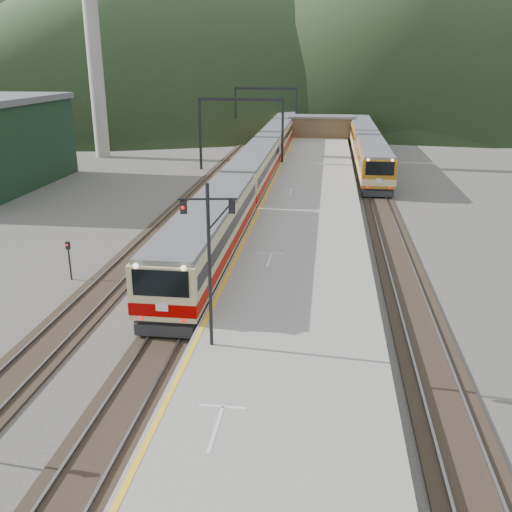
# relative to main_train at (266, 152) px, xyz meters

# --- Properties ---
(track_main) EXTENTS (2.60, 200.00, 0.23)m
(track_main) POSITION_rel_main_train_xyz_m (0.00, -15.09, -2.03)
(track_main) COLOR black
(track_main) RESTS_ON ground
(track_far) EXTENTS (2.60, 200.00, 0.23)m
(track_far) POSITION_rel_main_train_xyz_m (-5.00, -15.09, -2.03)
(track_far) COLOR black
(track_far) RESTS_ON ground
(track_second) EXTENTS (2.60, 200.00, 0.23)m
(track_second) POSITION_rel_main_train_xyz_m (11.50, -15.09, -2.03)
(track_second) COLOR black
(track_second) RESTS_ON ground
(platform) EXTENTS (8.00, 100.00, 1.00)m
(platform) POSITION_rel_main_train_xyz_m (5.60, -17.09, -1.59)
(platform) COLOR gray
(platform) RESTS_ON ground
(gantry_near) EXTENTS (9.55, 0.25, 8.00)m
(gantry_near) POSITION_rel_main_train_xyz_m (-2.85, -0.09, 3.49)
(gantry_near) COLOR black
(gantry_near) RESTS_ON ground
(gantry_far) EXTENTS (9.55, 0.25, 8.00)m
(gantry_far) POSITION_rel_main_train_xyz_m (-2.85, 24.91, 3.49)
(gantry_far) COLOR black
(gantry_far) RESTS_ON ground
(smokestack) EXTENTS (1.80, 1.80, 30.00)m
(smokestack) POSITION_rel_main_train_xyz_m (-22.00, 6.91, 12.91)
(smokestack) COLOR #9E998E
(smokestack) RESTS_ON ground
(station_shed) EXTENTS (9.40, 4.40, 3.10)m
(station_shed) POSITION_rel_main_train_xyz_m (5.60, 22.91, 0.48)
(station_shed) COLOR brown
(station_shed) RESTS_ON platform
(hill_a) EXTENTS (180.00, 180.00, 60.00)m
(hill_a) POSITION_rel_main_train_xyz_m (-40.00, 134.91, 27.91)
(hill_a) COLOR #324D2A
(hill_a) RESTS_ON ground
(hill_d) EXTENTS (200.00, 200.00, 55.00)m
(hill_d) POSITION_rel_main_train_xyz_m (-120.00, 184.91, 25.41)
(hill_d) COLOR #324D2A
(hill_d) RESTS_ON ground
(main_train) EXTENTS (3.05, 83.64, 3.73)m
(main_train) POSITION_rel_main_train_xyz_m (0.00, 0.00, 0.00)
(main_train) COLOR tan
(main_train) RESTS_ON track_main
(second_train) EXTENTS (3.05, 41.53, 3.72)m
(second_train) POSITION_rel_main_train_xyz_m (11.50, 7.90, -0.00)
(second_train) COLOR #A76214
(second_train) RESTS_ON track_second
(signal_mast) EXTENTS (2.19, 0.48, 6.64)m
(signal_mast) POSITION_rel_main_train_xyz_m (2.56, -43.62, 2.97)
(signal_mast) COLOR black
(signal_mast) RESTS_ON platform
(short_signal_b) EXTENTS (0.25, 0.20, 2.27)m
(short_signal_b) POSITION_rel_main_train_xyz_m (-2.47, -30.28, -0.63)
(short_signal_b) COLOR black
(short_signal_b) RESTS_ON ground
(short_signal_c) EXTENTS (0.22, 0.16, 2.27)m
(short_signal_c) POSITION_rel_main_train_xyz_m (-7.39, -35.04, -0.63)
(short_signal_c) COLOR black
(short_signal_c) RESTS_ON ground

